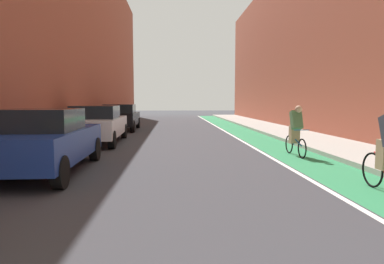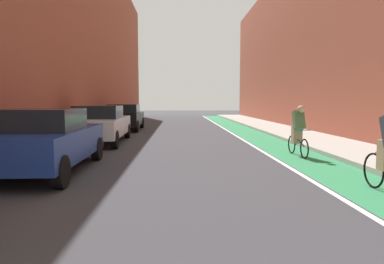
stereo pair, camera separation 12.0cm
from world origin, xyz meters
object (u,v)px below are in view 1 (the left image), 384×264
(parked_sedan_blue, at_px, (43,140))
(cyclist_trailing, at_px, (296,129))
(parked_sedan_white, at_px, (97,124))
(parked_sedan_black, at_px, (121,117))

(parked_sedan_blue, height_order, cyclist_trailing, cyclist_trailing)
(parked_sedan_blue, bearing_deg, parked_sedan_white, 90.00)
(parked_sedan_white, distance_m, parked_sedan_black, 6.31)
(parked_sedan_blue, height_order, parked_sedan_black, same)
(parked_sedan_blue, xyz_separation_m, cyclist_trailing, (6.91, 2.20, 0.06))
(parked_sedan_blue, distance_m, cyclist_trailing, 7.25)
(parked_sedan_white, xyz_separation_m, parked_sedan_black, (-0.00, 6.31, -0.00))
(parked_sedan_blue, relative_size, cyclist_trailing, 2.66)
(parked_sedan_white, distance_m, cyclist_trailing, 7.78)
(parked_sedan_white, relative_size, parked_sedan_black, 1.10)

